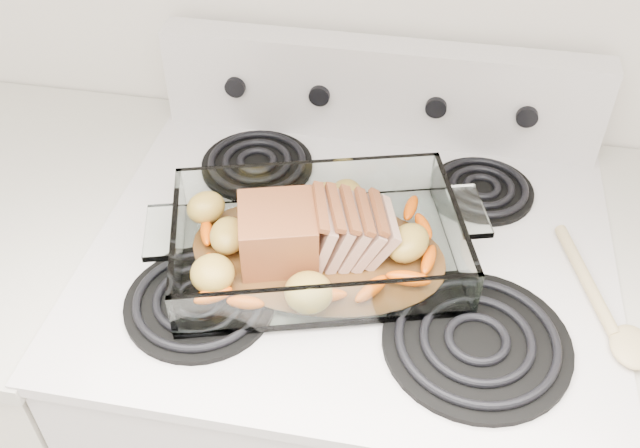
% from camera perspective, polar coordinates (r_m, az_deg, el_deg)
% --- Properties ---
extents(electric_range, '(0.78, 0.70, 1.12)m').
position_cam_1_polar(electric_range, '(1.44, 2.04, -14.68)').
color(electric_range, silver).
rests_on(electric_range, ground).
extents(counter_left, '(0.58, 0.68, 0.93)m').
position_cam_1_polar(counter_left, '(1.63, -22.08, -10.35)').
color(counter_left, silver).
rests_on(counter_left, ground).
extents(baking_dish, '(0.41, 0.27, 0.08)m').
position_cam_1_polar(baking_dish, '(1.04, -0.20, -1.85)').
color(baking_dish, silver).
rests_on(baking_dish, electric_range).
extents(pork_roast, '(0.22, 0.11, 0.09)m').
position_cam_1_polar(pork_roast, '(1.02, -1.41, -0.52)').
color(pork_roast, brown).
rests_on(pork_roast, baking_dish).
extents(roast_vegetables, '(0.37, 0.20, 0.05)m').
position_cam_1_polar(roast_vegetables, '(1.06, -0.04, -0.11)').
color(roast_vegetables, '#FF5300').
rests_on(roast_vegetables, baking_dish).
extents(wooden_spoon, '(0.11, 0.25, 0.02)m').
position_cam_1_polar(wooden_spoon, '(1.05, 22.24, -6.81)').
color(wooden_spoon, tan).
rests_on(wooden_spoon, electric_range).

